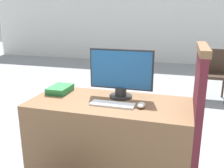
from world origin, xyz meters
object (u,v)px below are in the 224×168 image
(monitor, at_px, (121,74))
(book_stack, at_px, (60,89))
(far_chair, at_px, (214,71))
(keyboard, at_px, (112,104))
(mouse, at_px, (141,105))

(monitor, bearing_deg, book_stack, -177.91)
(book_stack, bearing_deg, far_chair, 58.10)
(book_stack, distance_m, far_chair, 3.13)
(keyboard, bearing_deg, monitor, 86.04)
(mouse, bearing_deg, monitor, 138.00)
(monitor, relative_size, far_chair, 0.63)
(book_stack, xyz_separation_m, far_chair, (1.65, 2.65, -0.30))
(keyboard, relative_size, book_stack, 1.41)
(book_stack, bearing_deg, monitor, 2.09)
(book_stack, bearing_deg, mouse, -12.29)
(mouse, xyz_separation_m, book_stack, (-0.81, 0.18, 0.01))
(keyboard, distance_m, mouse, 0.23)
(mouse, bearing_deg, book_stack, 167.71)
(keyboard, height_order, book_stack, book_stack)
(monitor, relative_size, book_stack, 2.20)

